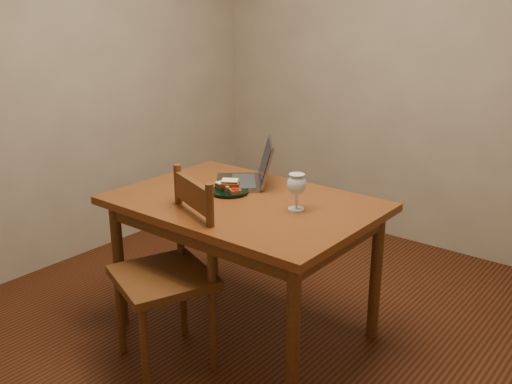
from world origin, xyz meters
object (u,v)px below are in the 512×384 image
Objects in this scene: chair at (168,265)px; laptop at (251,172)px; table at (244,216)px; plate at (230,192)px; milk_glass at (296,192)px.

chair is 0.73m from laptop.
plate is at bearing 164.62° from table.
milk_glass is (0.41, 0.01, 0.08)m from plate.
plate reaches higher than table.
chair is at bearing -129.16° from milk_glass.
laptop reaches higher than table.
milk_glass is 0.47m from laptop.
table is at bearing -15.38° from plate.
laptop is at bearing 156.19° from milk_glass.
table is at bearing -8.91° from laptop.
plate is (-0.13, 0.04, 0.09)m from table.
milk_glass reaches higher than table.
laptop is (-0.43, 0.19, -0.03)m from milk_glass.
laptop is (-0.15, 0.24, 0.15)m from table.
table is 0.16m from plate.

